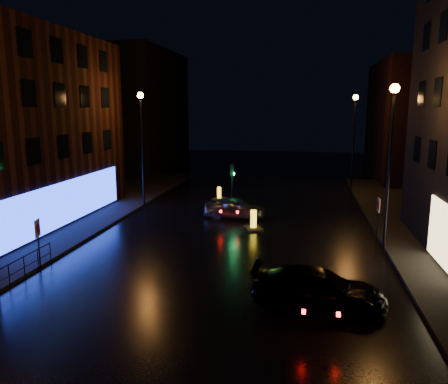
{
  "coord_description": "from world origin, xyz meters",
  "views": [
    {
      "loc": [
        3.65,
        -16.03,
        7.2
      ],
      "look_at": [
        -0.46,
        6.71,
        2.8
      ],
      "focal_mm": 35.0,
      "sensor_mm": 36.0,
      "label": 1
    }
  ],
  "objects_px": {
    "dark_sedan": "(318,289)",
    "road_sign_left": "(38,233)",
    "road_sign_right": "(378,209)",
    "silver_hatchback": "(235,208)",
    "bollard_near": "(253,225)",
    "traffic_signal": "(232,204)",
    "bollard_far": "(219,196)"
  },
  "relations": [
    {
      "from": "dark_sedan",
      "to": "road_sign_left",
      "type": "xyz_separation_m",
      "value": [
        -12.27,
        1.57,
        1.06
      ]
    },
    {
      "from": "road_sign_left",
      "to": "road_sign_right",
      "type": "height_order",
      "value": "road_sign_left"
    },
    {
      "from": "silver_hatchback",
      "to": "bollard_near",
      "type": "height_order",
      "value": "silver_hatchback"
    },
    {
      "from": "dark_sedan",
      "to": "bollard_near",
      "type": "relative_size",
      "value": 3.05
    },
    {
      "from": "traffic_signal",
      "to": "silver_hatchback",
      "type": "height_order",
      "value": "traffic_signal"
    },
    {
      "from": "traffic_signal",
      "to": "road_sign_right",
      "type": "height_order",
      "value": "traffic_signal"
    },
    {
      "from": "silver_hatchback",
      "to": "road_sign_right",
      "type": "relative_size",
      "value": 1.73
    },
    {
      "from": "traffic_signal",
      "to": "road_sign_left",
      "type": "bearing_deg",
      "value": -117.25
    },
    {
      "from": "bollard_far",
      "to": "road_sign_left",
      "type": "relative_size",
      "value": 0.57
    },
    {
      "from": "traffic_signal",
      "to": "bollard_near",
      "type": "relative_size",
      "value": 2.15
    },
    {
      "from": "silver_hatchback",
      "to": "dark_sedan",
      "type": "bearing_deg",
      "value": -158.88
    },
    {
      "from": "traffic_signal",
      "to": "road_sign_left",
      "type": "distance_m",
      "value": 14.68
    },
    {
      "from": "dark_sedan",
      "to": "road_sign_right",
      "type": "xyz_separation_m",
      "value": [
        3.53,
        9.29,
        1.05
      ]
    },
    {
      "from": "silver_hatchback",
      "to": "road_sign_left",
      "type": "distance_m",
      "value": 13.34
    },
    {
      "from": "silver_hatchback",
      "to": "dark_sedan",
      "type": "height_order",
      "value": "dark_sedan"
    },
    {
      "from": "silver_hatchback",
      "to": "road_sign_right",
      "type": "height_order",
      "value": "road_sign_right"
    },
    {
      "from": "silver_hatchback",
      "to": "road_sign_right",
      "type": "xyz_separation_m",
      "value": [
        8.59,
        -3.46,
        1.07
      ]
    },
    {
      "from": "silver_hatchback",
      "to": "bollard_far",
      "type": "bearing_deg",
      "value": 20.09
    },
    {
      "from": "silver_hatchback",
      "to": "road_sign_left",
      "type": "xyz_separation_m",
      "value": [
        -7.2,
        -11.18,
        1.07
      ]
    },
    {
      "from": "dark_sedan",
      "to": "bollard_near",
      "type": "bearing_deg",
      "value": 21.88
    },
    {
      "from": "bollard_near",
      "to": "road_sign_left",
      "type": "distance_m",
      "value": 12.32
    },
    {
      "from": "bollard_far",
      "to": "road_sign_right",
      "type": "bearing_deg",
      "value": -16.76
    },
    {
      "from": "bollard_far",
      "to": "road_sign_left",
      "type": "xyz_separation_m",
      "value": [
        -4.98,
        -17.08,
        1.55
      ]
    },
    {
      "from": "silver_hatchback",
      "to": "dark_sedan",
      "type": "xyz_separation_m",
      "value": [
        5.06,
        -12.75,
        0.02
      ]
    },
    {
      "from": "road_sign_left",
      "to": "silver_hatchback",
      "type": "bearing_deg",
      "value": 41.96
    },
    {
      "from": "dark_sedan",
      "to": "road_sign_left",
      "type": "bearing_deg",
      "value": 85.37
    },
    {
      "from": "bollard_near",
      "to": "bollard_far",
      "type": "height_order",
      "value": "bollard_near"
    },
    {
      "from": "traffic_signal",
      "to": "bollard_far",
      "type": "relative_size",
      "value": 2.55
    },
    {
      "from": "traffic_signal",
      "to": "dark_sedan",
      "type": "distance_m",
      "value": 15.6
    },
    {
      "from": "silver_hatchback",
      "to": "bollard_near",
      "type": "relative_size",
      "value": 2.53
    },
    {
      "from": "silver_hatchback",
      "to": "bollard_far",
      "type": "xyz_separation_m",
      "value": [
        -2.22,
        5.9,
        -0.47
      ]
    },
    {
      "from": "traffic_signal",
      "to": "silver_hatchback",
      "type": "distance_m",
      "value": 1.9
    }
  ]
}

